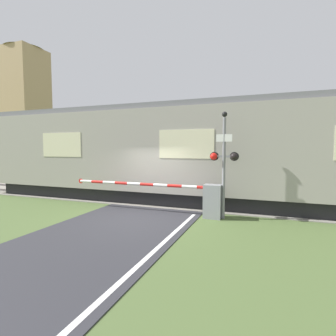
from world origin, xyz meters
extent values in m
plane|color=#4C6033|center=(0.00, 0.00, 0.00)|extent=(80.00, 80.00, 0.00)
cube|color=gray|center=(0.00, 3.09, 0.01)|extent=(36.00, 3.20, 0.03)
cube|color=#595451|center=(0.00, 2.37, 0.08)|extent=(36.00, 0.08, 0.10)
cube|color=#595451|center=(0.00, 3.81, 0.08)|extent=(36.00, 0.08, 0.10)
cube|color=black|center=(1.29, 3.09, 0.30)|extent=(20.08, 2.58, 0.60)
cube|color=#9E998E|center=(1.29, 3.09, 2.33)|extent=(21.83, 3.04, 3.46)
cube|color=slate|center=(1.29, 3.09, 4.18)|extent=(21.39, 2.80, 0.24)
cube|color=beige|center=(1.29, 1.56, 2.59)|extent=(2.18, 0.02, 1.11)
cube|color=beige|center=(-4.71, 1.56, 2.59)|extent=(2.18, 0.02, 1.11)
cube|color=gray|center=(2.49, 0.83, 0.58)|extent=(0.60, 0.44, 1.17)
cylinder|color=gray|center=(2.49, 0.83, 1.06)|extent=(0.16, 0.16, 0.18)
cylinder|color=red|center=(2.21, 0.83, 1.06)|extent=(0.56, 0.11, 0.11)
cylinder|color=white|center=(1.65, 0.83, 1.06)|extent=(0.56, 0.11, 0.11)
cylinder|color=red|center=(1.10, 0.83, 1.06)|extent=(0.56, 0.11, 0.11)
cylinder|color=white|center=(0.54, 0.83, 1.06)|extent=(0.56, 0.11, 0.11)
cylinder|color=red|center=(-0.01, 0.83, 1.06)|extent=(0.56, 0.11, 0.11)
cylinder|color=white|center=(-0.57, 0.83, 1.06)|extent=(0.56, 0.11, 0.11)
cylinder|color=red|center=(-1.12, 0.83, 1.06)|extent=(0.56, 0.11, 0.11)
cylinder|color=white|center=(-1.68, 0.83, 1.06)|extent=(0.56, 0.11, 0.11)
cylinder|color=red|center=(-2.23, 0.83, 1.06)|extent=(0.56, 0.11, 0.11)
cylinder|color=white|center=(-2.79, 0.83, 1.06)|extent=(0.56, 0.11, 0.11)
cylinder|color=red|center=(-3.07, 0.83, 1.06)|extent=(0.20, 0.02, 0.20)
cylinder|color=gray|center=(2.84, 0.90, 1.73)|extent=(0.11, 0.11, 3.46)
cube|color=gray|center=(2.84, 0.90, 2.15)|extent=(0.80, 0.07, 0.07)
sphere|color=red|center=(2.50, 0.85, 2.15)|extent=(0.24, 0.24, 0.24)
sphere|color=black|center=(3.18, 0.85, 2.15)|extent=(0.24, 0.24, 0.24)
cylinder|color=black|center=(2.50, 0.96, 2.15)|extent=(0.30, 0.06, 0.30)
cylinder|color=black|center=(3.18, 0.96, 2.15)|extent=(0.30, 0.06, 0.30)
cube|color=white|center=(2.84, 0.86, 2.77)|extent=(0.53, 0.02, 0.25)
sphere|color=black|center=(2.84, 0.90, 3.56)|extent=(0.18, 0.18, 0.18)
cube|color=tan|center=(-22.95, 15.80, 7.06)|extent=(4.07, 4.07, 14.12)
cone|color=olive|center=(-22.95, 15.80, 14.52)|extent=(4.48, 4.48, 0.80)
camera|label=1|loc=(4.18, -8.09, 2.41)|focal=28.00mm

